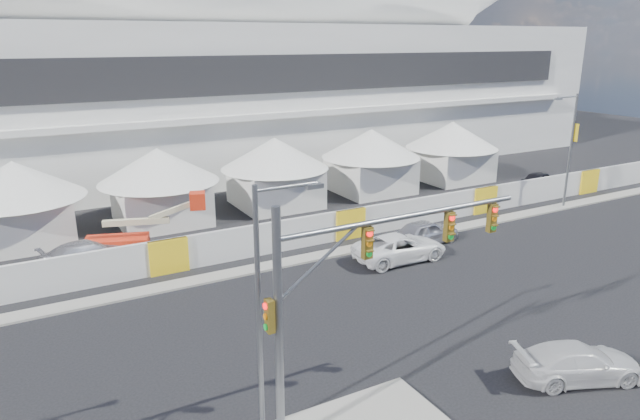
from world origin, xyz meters
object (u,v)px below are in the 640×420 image
lot_car_b (540,180)px  traffic_mast (333,309)px  boom_lift (129,238)px  lot_car_c (87,253)px  pickup_near (578,362)px  pickup_curb (400,247)px  streetlight_median (265,296)px  sedan_silver (426,232)px  streetlight_curb (570,143)px

lot_car_b → traffic_mast: bearing=107.2°
boom_lift → lot_car_c: bearing=-142.8°
pickup_near → lot_car_b: bearing=-25.5°
pickup_curb → pickup_near: (-1.48, -13.43, -0.07)m
pickup_curb → pickup_near: pickup_curb is taller
lot_car_b → boom_lift: size_ratio=0.58×
lot_car_b → lot_car_c: bearing=76.0°
traffic_mast → streetlight_median: 2.18m
lot_car_b → traffic_mast: 38.09m
lot_car_c → pickup_near: bearing=-158.5°
sedan_silver → pickup_curb: (-3.14, -1.48, 0.00)m
lot_car_c → traffic_mast: bearing=-178.7°
traffic_mast → streetlight_curb: (29.15, 14.27, 0.56)m
pickup_curb → streetlight_median: 17.43m
sedan_silver → boom_lift: (-17.05, 7.55, 0.20)m
pickup_curb → lot_car_c: (-16.45, 8.15, -0.05)m
streetlight_curb → sedan_silver: bearing=-174.9°
lot_car_c → traffic_mast: traffic_mast is taller
pickup_curb → pickup_near: 13.51m
pickup_curb → lot_car_b: (21.21, 7.92, -0.05)m
sedan_silver → lot_car_b: size_ratio=1.06×
lot_car_c → traffic_mast: size_ratio=0.53×
pickup_curb → streetlight_curb: bearing=-79.0°
sedan_silver → pickup_curb: 3.47m
lot_car_c → streetlight_curb: 34.95m
pickup_curb → pickup_near: bearing=175.8°
streetlight_median → lot_car_b: bearing=28.2°
lot_car_b → streetlight_curb: bearing=132.9°
lot_car_b → lot_car_c: same height
streetlight_median → pickup_near: bearing=-13.9°
streetlight_median → boom_lift: size_ratio=1.12×
pickup_near → streetlight_median: bearing=97.3°
pickup_curb → streetlight_curb: (17.81, 2.78, 4.32)m
lot_car_c → streetlight_curb: bearing=-112.2°
boom_lift → streetlight_median: bearing=-69.9°
sedan_silver → traffic_mast: bearing=128.2°
pickup_curb → lot_car_c: 18.36m
lot_car_b → pickup_curb: bearing=96.8°
pickup_near → streetlight_median: (-11.76, 2.91, 4.30)m
lot_car_b → traffic_mast: (-32.55, -19.41, 3.81)m
pickup_curb → streetlight_curb: 18.53m
sedan_silver → pickup_curb: size_ratio=0.81×
sedan_silver → streetlight_curb: bearing=-88.5°
sedan_silver → traffic_mast: traffic_mast is taller
lot_car_c → streetlight_median: size_ratio=0.61×
pickup_near → lot_car_c: size_ratio=0.97×
sedan_silver → pickup_near: 15.61m
traffic_mast → boom_lift: size_ratio=1.28×
pickup_near → streetlight_curb: size_ratio=0.57×
pickup_curb → boom_lift: boom_lift is taller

